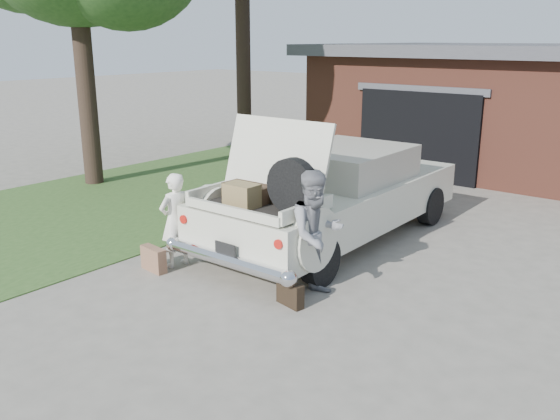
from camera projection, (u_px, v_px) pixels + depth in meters
The scene contains 7 objects.
ground at pixel (253, 295), 8.30m from camera, with size 90.00×90.00×0.00m, color gray.
grass_strip at pixel (161, 191), 13.85m from camera, with size 6.00×16.00×0.02m, color #2D4C1E.
sedan at pixel (334, 194), 10.35m from camera, with size 2.28×5.68×2.31m.
woman_left at pixel (175, 220), 9.17m from camera, with size 0.54×0.36×1.49m, color white.
woman_right at pixel (316, 234), 8.05m from camera, with size 0.87×0.68×1.78m, color gray.
suitcase_left at pixel (154, 259), 9.11m from camera, with size 0.49×0.16×0.38m, color #91644A.
suitcase_right at pixel (290, 294), 7.92m from camera, with size 0.43×0.14×0.33m, color black.
Camera 1 is at (5.08, -5.72, 3.45)m, focal length 38.00 mm.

